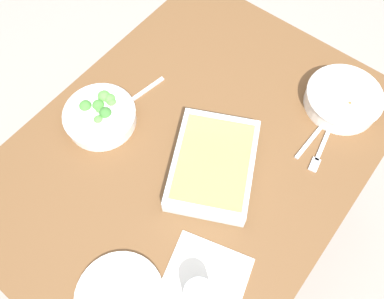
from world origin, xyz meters
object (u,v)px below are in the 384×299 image
Objects in this scene: side_plate at (120,297)px; fork_on_table at (320,150)px; spoon_by_broccoli at (135,97)px; broccoli_bowl at (100,115)px; spoon_by_stew at (317,132)px; stew_bowl at (343,98)px; baking_dish at (213,164)px; drink_cup at (199,296)px.

side_plate is 0.68m from fork_on_table.
side_plate is at bearing 38.34° from spoon_by_broccoli.
broccoli_bowl is 0.13m from spoon_by_broccoli.
spoon_by_stew is (-0.70, 0.14, -0.00)m from side_plate.
stew_bowl is 0.63× the size of baking_dish.
broccoli_bowl reaches higher than spoon_by_broccoli.
drink_cup is at bearing 0.15° from stew_bowl.
spoon_by_stew and spoon_by_broccoli have the same top height.
stew_bowl is at bearing 169.88° from side_plate.
fork_on_table is (-0.20, 0.55, -0.00)m from spoon_by_broccoli.
spoon_by_stew is at bearing 149.15° from baking_dish.
fork_on_table is at bearing 138.90° from baking_dish.
drink_cup reaches higher than spoon_by_stew.
broccoli_bowl is 0.58m from drink_cup.
side_plate reaches higher than fork_on_table.
drink_cup reaches higher than stew_bowl.
spoon_by_stew reaches higher than fork_on_table.
spoon_by_broccoli is at bearing -53.84° from stew_bowl.
spoon_by_stew is 0.06m from fork_on_table.
broccoli_bowl is at bearing -10.64° from spoon_by_broccoli.
side_plate is 0.59m from spoon_by_broccoli.
broccoli_bowl is at bearing -55.44° from spoon_by_stew.
baking_dish is 2.07× the size of fork_on_table.
stew_bowl is 1.31× the size of fork_on_table.
broccoli_bowl reaches higher than baking_dish.
fork_on_table is (-0.24, 0.21, -0.03)m from baking_dish.
drink_cup reaches higher than fork_on_table.
baking_dish is at bearing -41.10° from fork_on_table.
broccoli_bowl is 2.54× the size of drink_cup.
drink_cup is 0.62m from spoon_by_broccoli.
spoon_by_broccoli is (0.24, -0.51, 0.00)m from spoon_by_stew.
baking_dish reaches higher than spoon_by_broccoli.
broccoli_bowl is 0.59× the size of baking_dish.
stew_bowl is at bearing -169.33° from fork_on_table.
baking_dish is 1.67× the size of side_plate.
stew_bowl is at bearing 177.99° from spoon_by_stew.
spoon_by_stew is at bearing 124.56° from broccoli_bowl.
fork_on_table is at bearing 10.67° from stew_bowl.
drink_cup is at bearing 0.64° from spoon_by_stew.
drink_cup is 0.48× the size of spoon_by_broccoli.
side_plate is at bearing -15.57° from fork_on_table.
stew_bowl is 0.14m from spoon_by_stew.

